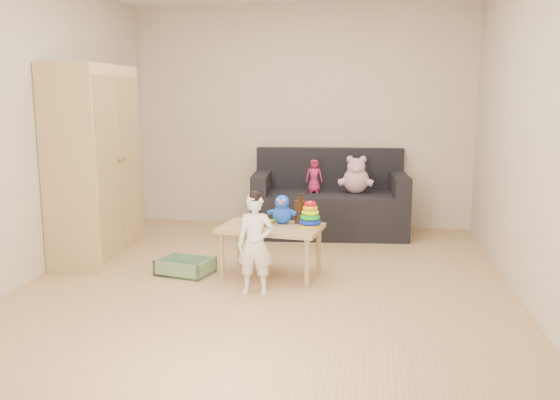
% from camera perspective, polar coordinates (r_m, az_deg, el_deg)
% --- Properties ---
extents(room, '(4.50, 4.50, 4.50)m').
position_cam_1_polar(room, '(4.86, -1.04, 7.07)').
color(room, tan).
rests_on(room, ground).
extents(wardrobe, '(0.51, 1.01, 1.83)m').
position_cam_1_polar(wardrobe, '(5.82, -17.47, 3.27)').
color(wardrobe, tan).
rests_on(wardrobe, ground).
extents(sofa, '(1.77, 0.99, 0.48)m').
position_cam_1_polar(sofa, '(6.72, 4.77, -1.26)').
color(sofa, black).
rests_on(sofa, ground).
extents(play_table, '(0.91, 0.64, 0.45)m').
position_cam_1_polar(play_table, '(5.12, -0.87, -4.98)').
color(play_table, tan).
rests_on(play_table, ground).
extents(storage_bin, '(0.51, 0.43, 0.14)m').
position_cam_1_polar(storage_bin, '(5.31, -9.10, -6.31)').
color(storage_bin, gray).
rests_on(storage_bin, ground).
extents(toddler, '(0.29, 0.20, 0.78)m').
position_cam_1_polar(toddler, '(4.67, -2.39, -4.38)').
color(toddler, white).
rests_on(toddler, ground).
extents(pink_bear, '(0.35, 0.32, 0.35)m').
position_cam_1_polar(pink_bear, '(6.62, 7.33, 2.17)').
color(pink_bear, '#DAA1AF').
rests_on(pink_bear, sofa).
extents(doll, '(0.19, 0.14, 0.37)m').
position_cam_1_polar(doll, '(6.61, 3.31, 2.28)').
color(doll, '#B92256').
rests_on(doll, sofa).
extents(ring_stacker, '(0.19, 0.19, 0.22)m').
position_cam_1_polar(ring_stacker, '(5.04, 2.92, -1.61)').
color(ring_stacker, yellow).
rests_on(ring_stacker, play_table).
extents(brown_bottle, '(0.09, 0.09, 0.26)m').
position_cam_1_polar(brown_bottle, '(5.17, 1.89, -1.04)').
color(brown_bottle, black).
rests_on(brown_bottle, play_table).
extents(blue_plush, '(0.26, 0.24, 0.26)m').
position_cam_1_polar(blue_plush, '(5.15, 0.21, -0.86)').
color(blue_plush, '#1C56FF').
rests_on(blue_plush, play_table).
extents(wooden_figure, '(0.06, 0.05, 0.12)m').
position_cam_1_polar(wooden_figure, '(5.03, -1.59, -1.92)').
color(wooden_figure, brown).
rests_on(wooden_figure, play_table).
extents(yellow_book, '(0.25, 0.25, 0.02)m').
position_cam_1_polar(yellow_book, '(5.20, -1.92, -2.13)').
color(yellow_book, '#FEFF1A').
rests_on(yellow_book, play_table).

